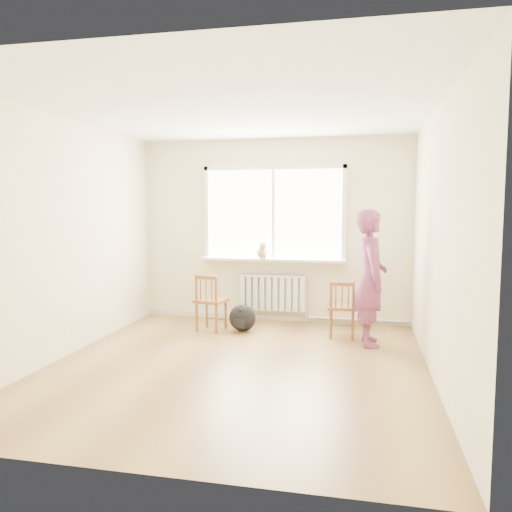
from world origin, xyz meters
The scene contains 13 objects.
floor centered at (0.00, 0.00, 0.00)m, with size 4.50×4.50×0.00m, color #9D7940.
ceiling centered at (0.00, 0.00, 2.70)m, with size 4.50×4.50×0.00m, color white.
back_wall centered at (0.00, 2.25, 1.35)m, with size 4.00×0.01×2.70m, color beige.
window centered at (0.00, 2.22, 1.66)m, with size 2.12×0.05×1.42m.
windowsill centered at (0.00, 2.14, 0.93)m, with size 2.15×0.22×0.04m, color white.
radiator centered at (0.00, 2.16, 0.44)m, with size 1.00×0.12×0.55m.
heating_pipe centered at (1.25, 2.19, 0.08)m, with size 0.04×0.04×1.40m, color silver.
baseboard centered at (0.00, 2.23, 0.04)m, with size 4.00×0.03×0.08m, color beige.
chair_left centered at (-0.74, 1.40, 0.40)m, with size 0.45×0.43×0.79m.
chair_right centered at (1.05, 1.42, 0.38)m, with size 0.38×0.36×0.75m.
person centered at (1.40, 1.16, 0.84)m, with size 0.61×0.40×1.67m, color #C24077.
cat centered at (-0.13, 2.05, 1.06)m, with size 0.23×0.39×0.27m.
backpack centered at (-0.30, 1.49, 0.18)m, with size 0.37×0.28×0.37m, color black.
Camera 1 is at (1.28, -5.06, 1.69)m, focal length 35.00 mm.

